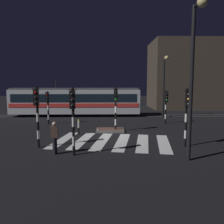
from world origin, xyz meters
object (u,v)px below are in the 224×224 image
(traffic_light_corner_near_right, at_px, (187,109))
(traffic_light_kerb_mid_left, at_px, (73,111))
(street_lamp_near_kerb, at_px, (194,63))
(tram, at_px, (75,101))
(traffic_light_median_centre, at_px, (116,103))
(traffic_light_corner_far_left, at_px, (48,103))
(pedestrian_waiting_at_kerb, at_px, (55,138))
(bollard_island_edge, at_px, (79,127))
(traffic_light_corner_near_left, at_px, (37,108))
(traffic_light_corner_far_right, at_px, (166,102))
(street_lamp_trackside_right, at_px, (164,79))

(traffic_light_corner_near_right, bearing_deg, traffic_light_kerb_mid_left, -166.17)
(street_lamp_near_kerb, bearing_deg, tram, 114.52)
(traffic_light_corner_near_right, relative_size, street_lamp_near_kerb, 0.47)
(traffic_light_median_centre, distance_m, traffic_light_corner_far_left, 7.05)
(pedestrian_waiting_at_kerb, bearing_deg, bollard_island_edge, 82.04)
(bollard_island_edge, bearing_deg, traffic_light_corner_near_left, -118.27)
(traffic_light_median_centre, height_order, traffic_light_corner_near_left, traffic_light_corner_near_left)
(tram, bearing_deg, traffic_light_corner_far_right, -31.98)
(traffic_light_corner_far_right, bearing_deg, traffic_light_kerb_mid_left, -126.61)
(traffic_light_corner_far_right, bearing_deg, traffic_light_median_centre, -143.14)
(traffic_light_median_centre, xyz_separation_m, bollard_island_edge, (-2.74, -0.95, -1.70))
(traffic_light_kerb_mid_left, relative_size, bollard_island_edge, 3.13)
(street_lamp_trackside_right, bearing_deg, traffic_light_corner_far_right, -101.23)
(traffic_light_corner_far_right, distance_m, pedestrian_waiting_at_kerb, 12.52)
(traffic_light_corner_near_left, distance_m, street_lamp_near_kerb, 8.62)
(traffic_light_corner_near_right, bearing_deg, traffic_light_corner_far_right, 83.73)
(traffic_light_corner_far_right, bearing_deg, street_lamp_trackside_right, 78.77)
(traffic_light_corner_near_right, height_order, traffic_light_median_centre, traffic_light_median_centre)
(pedestrian_waiting_at_kerb, bearing_deg, traffic_light_corner_near_right, 9.61)
(traffic_light_corner_far_left, xyz_separation_m, street_lamp_trackside_right, (11.66, 4.06, 2.25))
(tram, height_order, bollard_island_edge, tram)
(traffic_light_corner_near_left, relative_size, pedestrian_waiting_at_kerb, 2.05)
(traffic_light_corner_far_right, relative_size, tram, 0.21)
(traffic_light_median_centre, relative_size, tram, 0.23)
(traffic_light_corner_far_right, relative_size, traffic_light_corner_far_left, 1.02)
(traffic_light_corner_far_left, distance_m, tram, 5.94)
(traffic_light_corner_far_left, height_order, street_lamp_near_kerb, street_lamp_near_kerb)
(bollard_island_edge, bearing_deg, street_lamp_trackside_right, 45.90)
(traffic_light_kerb_mid_left, distance_m, traffic_light_median_centre, 6.54)
(traffic_light_corner_near_right, xyz_separation_m, street_lamp_near_kerb, (-0.68, -2.65, 2.31))
(traffic_light_corner_near_right, xyz_separation_m, traffic_light_corner_far_left, (-9.96, 8.14, -0.25))
(street_lamp_trackside_right, xyz_separation_m, street_lamp_near_kerb, (-2.38, -14.85, 0.31))
(traffic_light_median_centre, bearing_deg, street_lamp_near_kerb, -65.79)
(street_lamp_near_kerb, xyz_separation_m, tram, (-7.51, 16.45, -2.82))
(traffic_light_corner_near_right, bearing_deg, traffic_light_corner_far_left, 140.75)
(traffic_light_kerb_mid_left, bearing_deg, traffic_light_corner_near_right, 13.83)
(traffic_light_median_centre, height_order, pedestrian_waiting_at_kerb, traffic_light_median_centre)
(traffic_light_corner_near_left, distance_m, bollard_island_edge, 4.40)
(traffic_light_corner_near_right, xyz_separation_m, street_lamp_trackside_right, (1.70, 12.20, 2.00))
(traffic_light_corner_far_left, relative_size, street_lamp_near_kerb, 0.42)
(traffic_light_corner_far_left, xyz_separation_m, bollard_island_edge, (3.31, -4.55, -1.44))
(traffic_light_corner_far_right, distance_m, traffic_light_corner_near_left, 12.45)
(traffic_light_kerb_mid_left, bearing_deg, tram, 96.98)
(street_lamp_trackside_right, xyz_separation_m, pedestrian_waiting_at_kerb, (-9.02, -13.44, -3.38))
(traffic_light_kerb_mid_left, height_order, traffic_light_corner_far_right, traffic_light_kerb_mid_left)
(pedestrian_waiting_at_kerb, bearing_deg, tram, 93.28)
(traffic_light_corner_near_left, height_order, street_lamp_trackside_right, street_lamp_trackside_right)
(traffic_light_corner_near_left, relative_size, street_lamp_near_kerb, 0.49)
(pedestrian_waiting_at_kerb, bearing_deg, street_lamp_trackside_right, 56.12)
(traffic_light_corner_near_right, relative_size, traffic_light_corner_near_left, 0.97)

